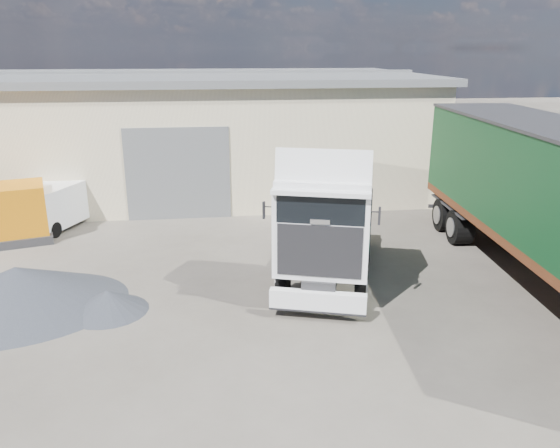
{
  "coord_description": "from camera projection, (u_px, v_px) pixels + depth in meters",
  "views": [
    {
      "loc": [
        -0.71,
        -11.02,
        6.44
      ],
      "look_at": [
        1.09,
        3.0,
        1.88
      ],
      "focal_mm": 35.0,
      "sensor_mm": 36.0,
      "label": 1
    }
  ],
  "objects": [
    {
      "name": "ground",
      "position": [
        250.0,
        344.0,
        12.47
      ],
      "size": [
        120.0,
        120.0,
        0.0
      ],
      "primitive_type": "plane",
      "color": "#2A2822",
      "rests_on": "ground"
    },
    {
      "name": "warehouse",
      "position": [
        98.0,
        131.0,
        26.02
      ],
      "size": [
        30.6,
        12.6,
        5.42
      ],
      "color": "beige",
      "rests_on": "ground"
    },
    {
      "name": "tractor_unit",
      "position": [
        326.0,
        228.0,
        14.9
      ],
      "size": [
        4.05,
        6.54,
        4.18
      ],
      "rotation": [
        0.0,
        0.0,
        -0.3
      ],
      "color": "black",
      "rests_on": "ground"
    },
    {
      "name": "box_trailer",
      "position": [
        559.0,
        193.0,
        14.6
      ],
      "size": [
        3.87,
        13.67,
        4.49
      ],
      "rotation": [
        0.0,
        0.0,
        -0.08
      ],
      "color": "#2D2D30",
      "rests_on": "ground"
    },
    {
      "name": "panel_van",
      "position": [
        57.0,
        204.0,
        20.52
      ],
      "size": [
        3.09,
        4.36,
        1.65
      ],
      "rotation": [
        0.0,
        0.0,
        -0.4
      ],
      "color": "black",
      "rests_on": "ground"
    },
    {
      "name": "orange_skip",
      "position": [
        0.0,
        218.0,
        18.76
      ],
      "size": [
        3.62,
        2.81,
        1.99
      ],
      "rotation": [
        0.0,
        0.0,
        0.29
      ],
      "color": "#2D2D30",
      "rests_on": "ground"
    },
    {
      "name": "gravel_heap",
      "position": [
        14.0,
        289.0,
        14.03
      ],
      "size": [
        7.39,
        6.85,
        1.14
      ],
      "rotation": [
        0.0,
        0.0,
        0.3
      ],
      "color": "black",
      "rests_on": "ground"
    }
  ]
}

